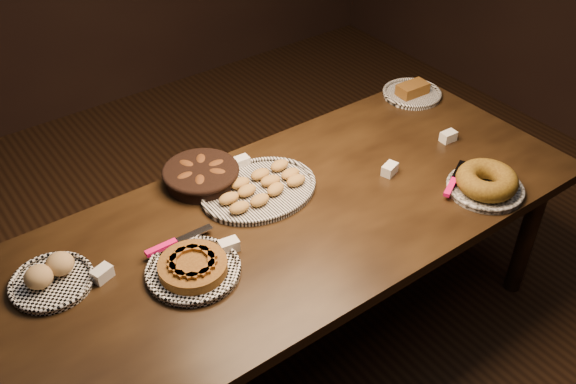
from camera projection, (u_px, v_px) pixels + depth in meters
ground at (292, 340)px, 2.92m from camera, size 5.00×5.00×0.00m
buffet_table at (292, 229)px, 2.51m from camera, size 2.40×1.00×0.75m
apple_tart_plate at (193, 268)px, 2.20m from camera, size 0.33×0.33×0.06m
madeleine_platter at (258, 188)px, 2.56m from camera, size 0.49×0.39×0.05m
bundt_cake_plate at (486, 183)px, 2.55m from camera, size 0.34×0.34×0.10m
croissant_basket at (201, 174)px, 2.59m from camera, size 0.37×0.37×0.08m
bread_roll_plate at (51, 277)px, 2.16m from camera, size 0.28×0.28×0.09m
loaf_plate at (412, 92)px, 3.16m from camera, size 0.29×0.29×0.07m
tent_cards at (293, 192)px, 2.53m from camera, size 1.66×0.46×0.04m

